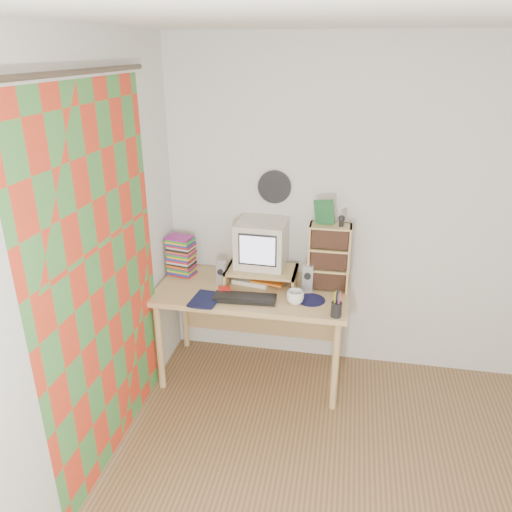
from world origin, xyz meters
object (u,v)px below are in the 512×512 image
at_px(dvd_stack, 181,258).
at_px(mug, 295,297).
at_px(keyboard, 245,298).
at_px(cd_rack, 329,257).
at_px(diary, 193,296).
at_px(desk, 254,301).
at_px(crt_monitor, 261,245).

xyz_separation_m(dvd_stack, mug, (0.92, -0.32, -0.09)).
xyz_separation_m(keyboard, mug, (0.35, 0.02, 0.03)).
distance_m(cd_rack, diary, 1.01).
bearing_deg(cd_rack, dvd_stack, 178.07).
bearing_deg(keyboard, dvd_stack, 146.52).
height_order(keyboard, dvd_stack, dvd_stack).
relative_size(desk, crt_monitor, 3.91).
xyz_separation_m(crt_monitor, keyboard, (-0.05, -0.34, -0.28)).
relative_size(cd_rack, mug, 4.08).
relative_size(cd_rack, diary, 2.17).
bearing_deg(dvd_stack, desk, 2.89).
xyz_separation_m(desk, mug, (0.33, -0.23, 0.18)).
distance_m(crt_monitor, mug, 0.50).
bearing_deg(diary, desk, 44.00).
height_order(cd_rack, diary, cd_rack).
bearing_deg(cd_rack, keyboard, -151.77).
relative_size(dvd_stack, cd_rack, 0.54).
xyz_separation_m(desk, crt_monitor, (0.03, 0.09, 0.42)).
bearing_deg(desk, dvd_stack, 171.80).
bearing_deg(cd_rack, mug, -126.05).
bearing_deg(keyboard, crt_monitor, 78.41).
distance_m(desk, dvd_stack, 0.65).
height_order(dvd_stack, diary, dvd_stack).
bearing_deg(keyboard, cd_rack, 25.29).
bearing_deg(diary, cd_rack, 26.07).
bearing_deg(keyboard, diary, -174.16).
distance_m(keyboard, cd_rack, 0.67).
bearing_deg(crt_monitor, keyboard, -96.51).
xyz_separation_m(desk, diary, (-0.38, -0.31, 0.16)).
relative_size(keyboard, cd_rack, 0.89).
relative_size(keyboard, mug, 3.64).
height_order(crt_monitor, mug, crt_monitor).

